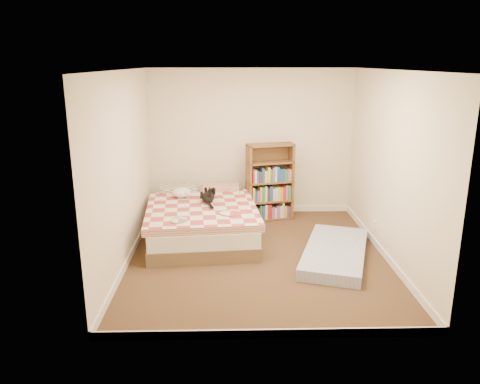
{
  "coord_description": "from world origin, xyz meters",
  "views": [
    {
      "loc": [
        -0.4,
        -5.98,
        2.6
      ],
      "look_at": [
        -0.24,
        0.3,
        0.84
      ],
      "focal_mm": 35.0,
      "sensor_mm": 36.0,
      "label": 1
    }
  ],
  "objects_px": {
    "bed": "(202,219)",
    "bookshelf": "(270,190)",
    "floor_mattress": "(335,253)",
    "white_dog": "(182,193)",
    "black_cat": "(208,196)"
  },
  "relations": [
    {
      "from": "bookshelf",
      "to": "floor_mattress",
      "type": "xyz_separation_m",
      "value": [
        0.76,
        -1.7,
        -0.42
      ]
    },
    {
      "from": "bookshelf",
      "to": "black_cat",
      "type": "height_order",
      "value": "bookshelf"
    },
    {
      "from": "bookshelf",
      "to": "floor_mattress",
      "type": "distance_m",
      "value": 1.9
    },
    {
      "from": "bed",
      "to": "white_dog",
      "type": "distance_m",
      "value": 0.56
    },
    {
      "from": "bookshelf",
      "to": "white_dog",
      "type": "distance_m",
      "value": 1.51
    },
    {
      "from": "bed",
      "to": "bookshelf",
      "type": "height_order",
      "value": "bookshelf"
    },
    {
      "from": "bed",
      "to": "black_cat",
      "type": "relative_size",
      "value": 3.2
    },
    {
      "from": "floor_mattress",
      "to": "white_dog",
      "type": "distance_m",
      "value": 2.56
    },
    {
      "from": "bookshelf",
      "to": "floor_mattress",
      "type": "bearing_deg",
      "value": -79.45
    },
    {
      "from": "bed",
      "to": "bookshelf",
      "type": "distance_m",
      "value": 1.38
    },
    {
      "from": "bed",
      "to": "bookshelf",
      "type": "relative_size",
      "value": 1.78
    },
    {
      "from": "white_dog",
      "to": "floor_mattress",
      "type": "bearing_deg",
      "value": -34.67
    },
    {
      "from": "white_dog",
      "to": "bookshelf",
      "type": "bearing_deg",
      "value": 12.76
    },
    {
      "from": "floor_mattress",
      "to": "black_cat",
      "type": "xyz_separation_m",
      "value": [
        -1.77,
        1.01,
        0.52
      ]
    },
    {
      "from": "bed",
      "to": "black_cat",
      "type": "distance_m",
      "value": 0.36
    }
  ]
}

